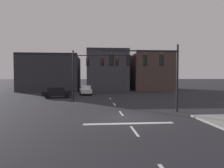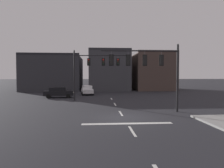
{
  "view_description": "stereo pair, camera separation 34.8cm",
  "coord_description": "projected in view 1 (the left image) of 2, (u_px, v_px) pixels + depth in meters",
  "views": [
    {
      "loc": [
        -2.49,
        -16.41,
        3.36
      ],
      "look_at": [
        -0.64,
        3.97,
        2.55
      ],
      "focal_mm": 33.55,
      "sensor_mm": 36.0,
      "label": 1
    },
    {
      "loc": [
        -2.14,
        -16.44,
        3.36
      ],
      "look_at": [
        -0.64,
        3.97,
        2.55
      ],
      "focal_mm": 33.55,
      "sensor_mm": 36.0,
      "label": 2
    }
  ],
  "objects": [
    {
      "name": "lane_centreline",
      "position": [
        121.0,
        113.0,
        18.68
      ],
      "size": [
        0.16,
        26.4,
        0.01
      ],
      "color": "silver",
      "rests_on": "ground"
    },
    {
      "name": "stop_bar_paint",
      "position": [
        129.0,
        123.0,
        14.69
      ],
      "size": [
        6.4,
        0.5,
        0.01
      ],
      "primitive_type": "cube",
      "color": "silver",
      "rests_on": "ground"
    },
    {
      "name": "car_lot_nearside",
      "position": [
        57.0,
        92.0,
        31.93
      ],
      "size": [
        4.58,
        2.25,
        1.61
      ],
      "color": "black",
      "rests_on": "ground"
    },
    {
      "name": "ground_plane",
      "position": [
        125.0,
        118.0,
        16.68
      ],
      "size": [
        400.0,
        400.0,
        0.0
      ],
      "primitive_type": "plane",
      "color": "#232328"
    },
    {
      "name": "building_row",
      "position": [
        102.0,
        73.0,
        50.19
      ],
      "size": [
        34.15,
        13.87,
        9.25
      ],
      "color": "#2D2D33",
      "rests_on": "ground"
    },
    {
      "name": "car_lot_middle",
      "position": [
        86.0,
        90.0,
        37.03
      ],
      "size": [
        2.36,
        4.61,
        1.61
      ],
      "color": "silver",
      "rests_on": "ground"
    },
    {
      "name": "signal_mast_far_side",
      "position": [
        90.0,
        66.0,
        28.02
      ],
      "size": [
        7.14,
        0.96,
        6.83
      ],
      "color": "black",
      "rests_on": "ground"
    },
    {
      "name": "signal_mast_near_side",
      "position": [
        151.0,
        65.0,
        19.3
      ],
      "size": [
        7.19,
        0.43,
        6.3
      ],
      "color": "black",
      "rests_on": "ground"
    }
  ]
}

